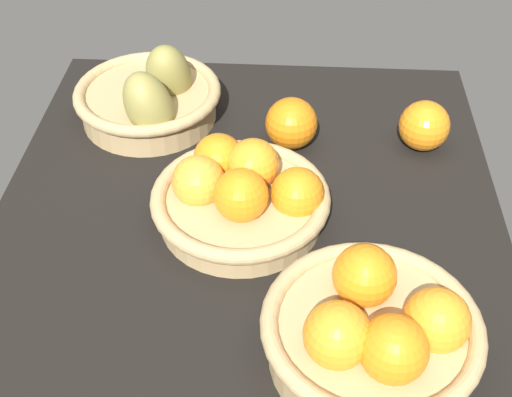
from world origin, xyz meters
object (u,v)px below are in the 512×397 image
at_px(basket_center, 241,193).
at_px(loose_orange_front_gap, 291,123).
at_px(basket_near_left, 373,332).
at_px(basket_far_right_pears, 151,98).
at_px(loose_orange_back_gap, 424,126).

bearing_deg(basket_center, loose_orange_front_gap, -21.41).
xyz_separation_m(basket_near_left, loose_orange_front_gap, (0.40, 0.10, -0.01)).
height_order(basket_center, basket_near_left, basket_near_left).
xyz_separation_m(basket_far_right_pears, loose_orange_front_gap, (-0.06, -0.23, -0.00)).
relative_size(basket_center, basket_near_left, 1.00).
bearing_deg(basket_near_left, loose_orange_front_gap, 13.89).
height_order(basket_near_left, loose_orange_front_gap, basket_near_left).
relative_size(basket_center, basket_far_right_pears, 1.03).
bearing_deg(basket_far_right_pears, loose_orange_front_gap, -103.52).
xyz_separation_m(basket_center, basket_far_right_pears, (0.22, 0.16, 0.00)).
xyz_separation_m(basket_far_right_pears, loose_orange_back_gap, (-0.05, -0.44, -0.00)).
relative_size(basket_far_right_pears, loose_orange_front_gap, 2.94).
distance_m(loose_orange_front_gap, loose_orange_back_gap, 0.21).
distance_m(basket_far_right_pears, loose_orange_front_gap, 0.24).
bearing_deg(basket_center, loose_orange_back_gap, -57.18).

